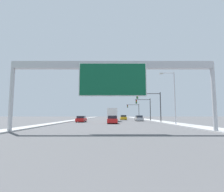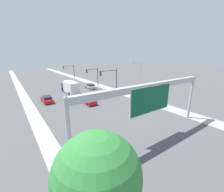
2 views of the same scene
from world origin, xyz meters
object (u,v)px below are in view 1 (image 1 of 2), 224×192
Objects in this scene: car_far_left at (112,120)px; traffic_light_far_intersection at (134,109)px; truck_box_primary at (112,115)px; traffic_light_near_intersection at (152,102)px; street_lamp_right at (172,94)px; traffic_light_mid_block at (145,106)px; car_far_center at (81,119)px; car_far_right at (123,118)px; sign_gantry at (112,74)px; car_mid_right at (138,118)px.

car_far_left is 0.75× the size of traffic_light_far_intersection.
traffic_light_near_intersection reaches higher than truck_box_primary.
traffic_light_near_intersection is at bearing 100.46° from street_lamp_right.
car_far_center is at bearing -155.10° from traffic_light_mid_block.
car_far_right is at bearing 72.19° from truck_box_primary.
traffic_light_mid_block is at bearing -56.08° from car_far_right.
traffic_light_near_intersection reaches higher than traffic_light_mid_block.
sign_gantry is at bearing -112.97° from traffic_light_near_intersection.
car_mid_right is 21.24m from traffic_light_far_intersection.
sign_gantry is 38.65m from car_far_right.
car_far_right is 0.56× the size of truck_box_primary.
truck_box_primary is (0.00, 10.95, 0.93)m from car_far_left.
sign_gantry reaches higher than truck_box_primary.
car_far_left is 0.52× the size of truck_box_primary.
sign_gantry is 3.54× the size of traffic_light_far_intersection.
car_mid_right is 0.55× the size of truck_box_primary.
car_mid_right is (7.00, 29.18, -5.00)m from sign_gantry.
sign_gantry is 2.31× the size of street_lamp_right.
traffic_light_far_intersection is (8.64, 33.78, 3.21)m from car_far_left.
traffic_light_mid_block is at bearing 25.75° from car_mid_right.
car_mid_right is at bearing 99.97° from street_lamp_right.
truck_box_primary is 11.48m from traffic_light_near_intersection.
traffic_light_mid_block reaches higher than truck_box_primary.
truck_box_primary reaches higher than car_far_right.
car_far_left is at bearing 155.84° from street_lamp_right.
car_mid_right is 9.92m from traffic_light_near_intersection.
truck_box_primary is (7.00, 4.57, 0.97)m from car_far_center.
car_far_left is 0.66× the size of traffic_light_near_intersection.
sign_gantry is 3.15× the size of traffic_light_near_intersection.
car_far_left is at bearing -104.36° from traffic_light_far_intersection.
street_lamp_right is (10.05, -4.51, 4.47)m from car_far_left.
traffic_light_far_intersection is 0.65× the size of street_lamp_right.
car_mid_right is 0.51× the size of street_lamp_right.
traffic_light_mid_block is 1.05× the size of traffic_light_far_intersection.
car_mid_right is at bearing 61.42° from car_far_left.
traffic_light_far_intersection is at bearing 66.68° from car_far_right.
sign_gantry is 4.47× the size of car_far_right.
traffic_light_mid_block is at bearing 24.90° from car_far_center.
car_mid_right is 0.74× the size of traffic_light_mid_block.
traffic_light_mid_block is at bearing 73.49° from sign_gantry.
street_lamp_right reaches higher than car_mid_right.
traffic_light_far_intersection is (5.14, 11.93, 3.20)m from car_far_right.
traffic_light_mid_block reaches higher than car_mid_right.
car_far_center is 0.82× the size of traffic_light_far_intersection.
traffic_light_far_intersection is 38.33m from street_lamp_right.
street_lamp_right is (6.55, -26.35, 4.45)m from car_far_right.
sign_gantry is at bearing -90.00° from truck_box_primary.
car_far_right is 22.12m from car_far_left.
car_mid_right is 0.69× the size of traffic_light_near_intersection.
car_far_right is 19.11m from traffic_light_near_intersection.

